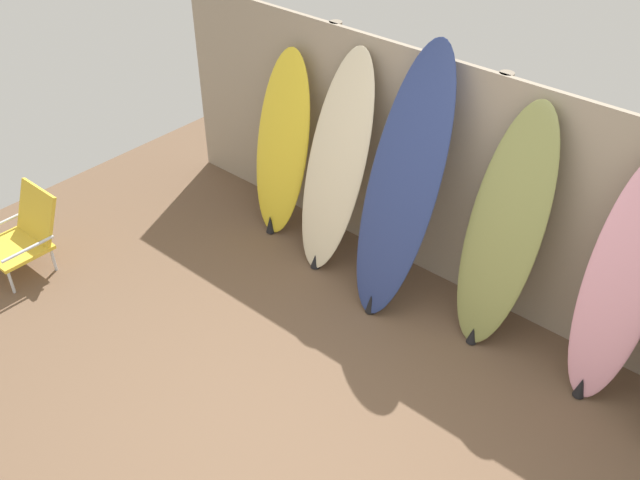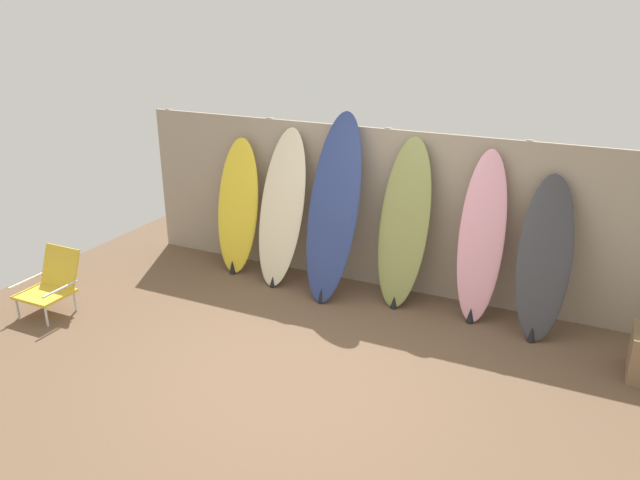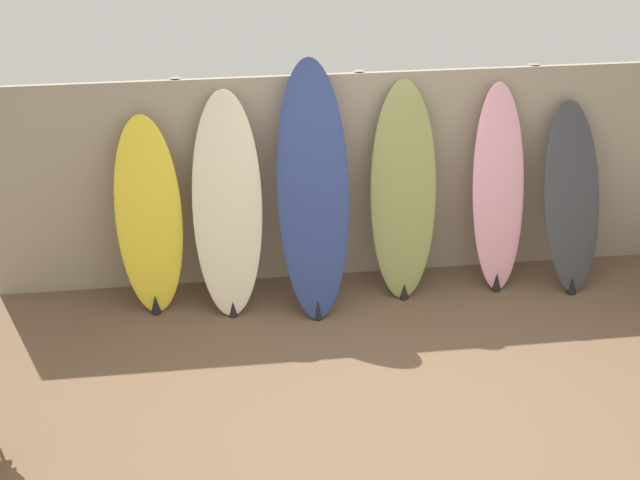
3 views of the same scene
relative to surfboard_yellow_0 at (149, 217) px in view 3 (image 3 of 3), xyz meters
name	(u,v)px [view 3 (image 3 of 3)]	position (x,y,z in m)	size (l,w,h in m)	color
ground	(403,415)	(1.72, -1.70, -0.78)	(7.68, 7.68, 0.00)	brown
fence_back	(357,177)	(1.72, 0.31, 0.12)	(6.08, 0.11, 1.80)	gray
surfboard_yellow_0	(149,217)	(0.00, 0.00, 0.00)	(0.55, 0.47, 1.59)	yellow
surfboard_cream_1	(227,206)	(0.62, -0.05, 0.08)	(0.58, 0.61, 1.75)	beige
surfboard_navy_2	(313,193)	(1.29, -0.13, 0.20)	(0.58, 0.73, 1.98)	navy
surfboard_olive_3	(403,193)	(2.04, 0.00, 0.09)	(0.57, 0.52, 1.77)	olive
surfboard_pink_4	(498,191)	(2.85, 0.01, 0.06)	(0.47, 0.48, 1.72)	pink
surfboard_charcoal_5	(572,199)	(3.46, -0.06, -0.02)	(0.55, 0.62, 1.55)	#38383D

